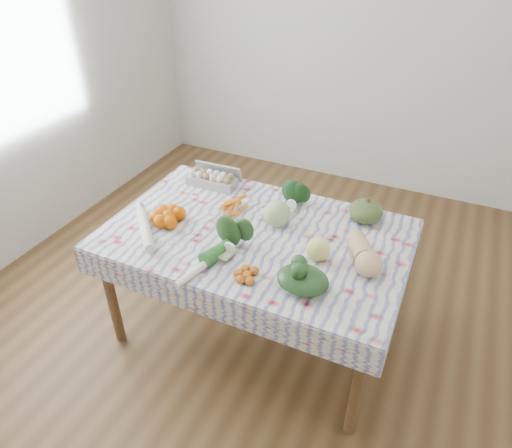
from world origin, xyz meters
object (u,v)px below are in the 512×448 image
Objects in this scene: cabbage at (277,214)px; butternut_squash at (364,253)px; kabocha_squash at (366,211)px; egg_carton at (212,180)px; dining_table at (256,245)px; grapefruit at (318,249)px.

cabbage reaches higher than butternut_squash.
egg_carton is at bearing -178.97° from kabocha_squash.
butternut_squash is (0.53, -0.13, -0.01)m from cabbage.
dining_table is 4.89× the size of egg_carton.
egg_carton is (-0.48, 0.36, 0.13)m from dining_table.
egg_carton is 2.63× the size of grapefruit.
kabocha_squash is (0.52, 0.38, 0.15)m from dining_table.
butternut_squash is (1.09, -0.38, 0.02)m from egg_carton.
butternut_squash is at bearing -14.23° from cabbage.
cabbage is at bearing -25.01° from egg_carton.
egg_carton is 1.12× the size of butternut_squash.
egg_carton is 2.13× the size of cabbage.
kabocha_squash is 0.40m from butternut_squash.
egg_carton is at bearing 153.26° from grapefruit.
butternut_squash reaches higher than dining_table.
butternut_squash reaches higher than grapefruit.
dining_table is at bearing 147.92° from butternut_squash.
dining_table is 12.89× the size of grapefruit.
egg_carton is at bearing 156.70° from cabbage.
grapefruit reaches higher than egg_carton.
butternut_squash reaches higher than egg_carton.
cabbage is (-0.44, -0.26, 0.01)m from kabocha_squash.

